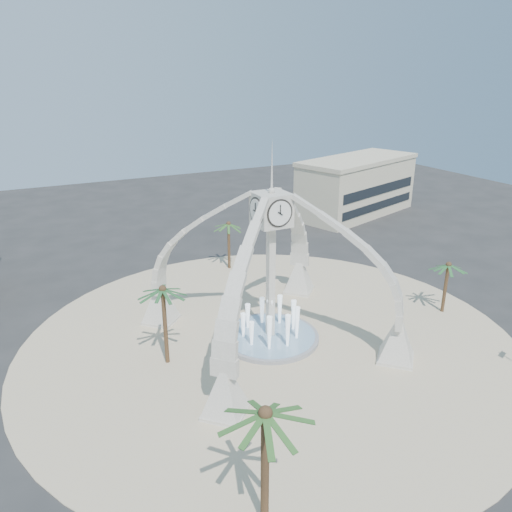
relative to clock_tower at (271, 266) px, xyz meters
name	(u,v)px	position (x,y,z in m)	size (l,w,h in m)	color
ground	(270,339)	(0.00, 0.00, -6.49)	(140.00, 140.00, 0.00)	#282828
plaza	(270,339)	(0.00, 0.00, -6.46)	(40.00, 40.00, 0.06)	#C0AE8E
clock_tower	(271,266)	(0.00, 0.00, 0.00)	(17.94, 17.94, 16.30)	silver
fountain	(270,336)	(0.00, 0.00, -6.20)	(8.00, 8.00, 3.62)	#9B9B9E
building_ne	(357,186)	(30.00, 28.00, -2.18)	(21.87, 14.17, 8.60)	#C4B499
palm_east	(449,265)	(16.46, -2.72, -1.92)	(3.42, 3.42, 5.25)	brown
palm_west	(163,290)	(-8.58, 0.43, -0.51)	(3.70, 3.70, 6.74)	brown
palm_north	(228,224)	(3.40, 15.89, -1.38)	(3.78, 3.78, 5.81)	brown
palm_south	(265,415)	(-8.64, -15.46, -0.17)	(4.64, 4.64, 7.22)	brown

